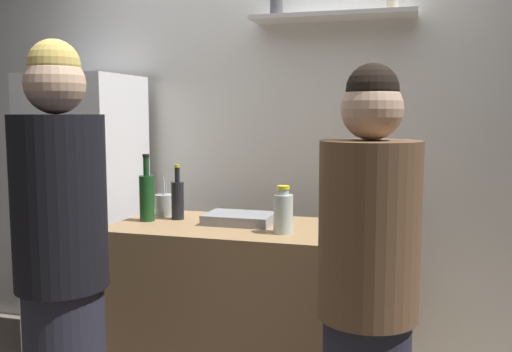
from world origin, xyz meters
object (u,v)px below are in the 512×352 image
object	(u,v)px
wine_bottle_amber_glass	(356,201)
person_blonde	(62,275)
wine_bottle_dark_glass	(178,199)
baking_pan	(240,218)
water_bottle_plastic	(283,212)
refrigerator	(87,215)
utensil_holder	(164,205)
wine_bottle_green_glass	(147,196)
person_brown_jacket	(367,307)

from	to	relation	value
wine_bottle_amber_glass	person_blonde	distance (m)	1.48
wine_bottle_dark_glass	wine_bottle_amber_glass	bearing A→B (deg)	11.86
baking_pan	wine_bottle_amber_glass	xyz separation A→B (m)	(0.56, 0.21, 0.08)
water_bottle_plastic	person_blonde	bearing A→B (deg)	-131.55
water_bottle_plastic	wine_bottle_dark_glass	bearing A→B (deg)	163.57
refrigerator	wine_bottle_dark_glass	world-z (taller)	refrigerator
wine_bottle_dark_glass	utensil_holder	bearing A→B (deg)	145.47
wine_bottle_dark_glass	refrigerator	bearing A→B (deg)	160.43
wine_bottle_amber_glass	water_bottle_plastic	world-z (taller)	wine_bottle_amber_glass
wine_bottle_green_glass	wine_bottle_dark_glass	bearing A→B (deg)	32.20
baking_pan	water_bottle_plastic	size ratio (longest dim) A/B	1.53
baking_pan	wine_bottle_green_glass	world-z (taller)	wine_bottle_green_glass
wine_bottle_green_glass	wine_bottle_amber_glass	bearing A→B (deg)	14.80
person_blonde	wine_bottle_dark_glass	bearing A→B (deg)	-71.78
refrigerator	baking_pan	bearing A→B (deg)	-14.30
baking_pan	wine_bottle_dark_glass	bearing A→B (deg)	177.29
wine_bottle_green_glass	wine_bottle_dark_glass	xyz separation A→B (m)	(0.13, 0.08, -0.02)
person_blonde	utensil_holder	bearing A→B (deg)	-65.06
refrigerator	wine_bottle_amber_glass	bearing A→B (deg)	-2.26
utensil_holder	wine_bottle_dark_glass	bearing A→B (deg)	-34.53
baking_pan	person_blonde	distance (m)	1.00
baking_pan	utensil_holder	xyz separation A→B (m)	(-0.46, 0.09, 0.03)
wine_bottle_green_glass	water_bottle_plastic	distance (m)	0.75
wine_bottle_dark_glass	wine_bottle_green_glass	bearing A→B (deg)	-147.80
person_brown_jacket	water_bottle_plastic	bearing A→B (deg)	42.86
person_blonde	wine_bottle_green_glass	bearing A→B (deg)	-63.03
utensil_holder	person_brown_jacket	size ratio (longest dim) A/B	0.14
refrigerator	person_blonde	distance (m)	1.36
water_bottle_plastic	person_brown_jacket	distance (m)	0.79
person_blonde	person_brown_jacket	bearing A→B (deg)	-151.78
refrigerator	utensil_holder	world-z (taller)	refrigerator
person_brown_jacket	person_blonde	distance (m)	1.12
wine_bottle_dark_glass	person_brown_jacket	bearing A→B (deg)	-37.05
baking_pan	person_blonde	xyz separation A→B (m)	(-0.40, -0.91, -0.07)
wine_bottle_green_glass	wine_bottle_dark_glass	world-z (taller)	wine_bottle_green_glass
water_bottle_plastic	person_brown_jacket	world-z (taller)	person_brown_jacket
refrigerator	wine_bottle_amber_glass	world-z (taller)	refrigerator
utensil_holder	person_blonde	bearing A→B (deg)	-86.47
person_brown_jacket	person_blonde	size ratio (longest dim) A/B	0.94
wine_bottle_dark_glass	person_blonde	bearing A→B (deg)	-93.18
utensil_holder	water_bottle_plastic	distance (m)	0.77
baking_pan	wine_bottle_dark_glass	xyz separation A→B (m)	(-0.35, 0.02, 0.08)
refrigerator	person_blonde	size ratio (longest dim) A/B	0.98
person_brown_jacket	person_blonde	xyz separation A→B (m)	(-1.11, -0.13, 0.06)
refrigerator	water_bottle_plastic	size ratio (longest dim) A/B	7.51
wine_bottle_green_glass	wine_bottle_amber_glass	size ratio (longest dim) A/B	1.22
wine_bottle_green_glass	water_bottle_plastic	xyz separation A→B (m)	(0.75, -0.10, -0.03)
refrigerator	water_bottle_plastic	bearing A→B (deg)	-18.13
wine_bottle_dark_glass	wine_bottle_amber_glass	xyz separation A→B (m)	(0.91, 0.19, -0.00)
wine_bottle_green_glass	person_brown_jacket	distance (m)	1.41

